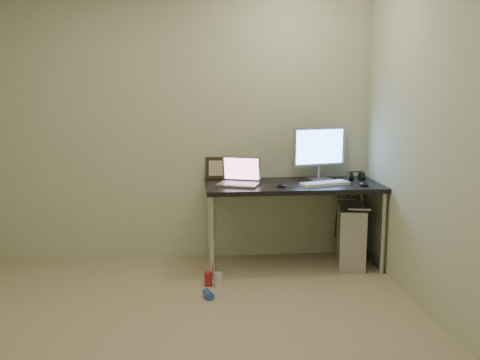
# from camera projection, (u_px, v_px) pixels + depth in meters

# --- Properties ---
(floor) EXTENTS (3.50, 3.50, 0.00)m
(floor) POSITION_uv_depth(u_px,v_px,m) (179.00, 345.00, 3.33)
(floor) COLOR tan
(floor) RESTS_ON ground
(wall_back) EXTENTS (3.50, 0.02, 2.50)m
(wall_back) POSITION_uv_depth(u_px,v_px,m) (179.00, 124.00, 4.83)
(wall_back) COLOR beige
(wall_back) RESTS_ON ground
(wall_right) EXTENTS (0.02, 3.50, 2.50)m
(wall_right) POSITION_uv_depth(u_px,v_px,m) (461.00, 142.00, 3.28)
(wall_right) COLOR beige
(wall_right) RESTS_ON ground
(desk) EXTENTS (1.53, 0.67, 0.75)m
(desk) POSITION_uv_depth(u_px,v_px,m) (293.00, 193.00, 4.69)
(desk) COLOR black
(desk) RESTS_ON ground
(tower_computer) EXTENTS (0.33, 0.55, 0.57)m
(tower_computer) POSITION_uv_depth(u_px,v_px,m) (351.00, 235.00, 4.80)
(tower_computer) COLOR silver
(tower_computer) RESTS_ON ground
(cable_a) EXTENTS (0.01, 0.16, 0.69)m
(cable_a) POSITION_uv_depth(u_px,v_px,m) (337.00, 214.00, 5.07)
(cable_a) COLOR black
(cable_a) RESTS_ON ground
(cable_b) EXTENTS (0.02, 0.11, 0.71)m
(cable_b) POSITION_uv_depth(u_px,v_px,m) (347.00, 216.00, 5.06)
(cable_b) COLOR black
(cable_b) RESTS_ON ground
(can_red) EXTENTS (0.09, 0.09, 0.11)m
(can_red) POSITION_uv_depth(u_px,v_px,m) (208.00, 279.00, 4.31)
(can_red) COLOR #A92129
(can_red) RESTS_ON ground
(can_white) EXTENTS (0.07, 0.07, 0.12)m
(can_white) POSITION_uv_depth(u_px,v_px,m) (218.00, 280.00, 4.28)
(can_white) COLOR silver
(can_white) RESTS_ON ground
(can_blue) EXTENTS (0.09, 0.12, 0.06)m
(can_blue) POSITION_uv_depth(u_px,v_px,m) (208.00, 294.00, 4.06)
(can_blue) COLOR blue
(can_blue) RESTS_ON ground
(laptop) EXTENTS (0.41, 0.38, 0.24)m
(laptop) POSITION_uv_depth(u_px,v_px,m) (239.00, 178.00, 4.62)
(laptop) COLOR #A2A2A9
(laptop) RESTS_ON desk
(monitor) EXTENTS (0.50, 0.19, 0.48)m
(monitor) POSITION_uv_depth(u_px,v_px,m) (319.00, 149.00, 4.84)
(monitor) COLOR #A2A2A9
(monitor) RESTS_ON desk
(keyboard) EXTENTS (0.45, 0.28, 0.03)m
(keyboard) POSITION_uv_depth(u_px,v_px,m) (325.00, 184.00, 4.60)
(keyboard) COLOR white
(keyboard) RESTS_ON desk
(mouse_right) EXTENTS (0.09, 0.13, 0.04)m
(mouse_right) POSITION_uv_depth(u_px,v_px,m) (364.00, 183.00, 4.57)
(mouse_right) COLOR black
(mouse_right) RESTS_ON desk
(mouse_left) EXTENTS (0.10, 0.13, 0.04)m
(mouse_left) POSITION_uv_depth(u_px,v_px,m) (281.00, 185.00, 4.52)
(mouse_left) COLOR black
(mouse_left) RESTS_ON desk
(headphones) EXTENTS (0.16, 0.10, 0.10)m
(headphones) POSITION_uv_depth(u_px,v_px,m) (356.00, 177.00, 4.85)
(headphones) COLOR black
(headphones) RESTS_ON desk
(picture_frame) EXTENTS (0.26, 0.10, 0.20)m
(picture_frame) POSITION_uv_depth(u_px,v_px,m) (219.00, 168.00, 4.90)
(picture_frame) COLOR black
(picture_frame) RESTS_ON desk
(webcam) EXTENTS (0.04, 0.03, 0.12)m
(webcam) POSITION_uv_depth(u_px,v_px,m) (249.00, 169.00, 4.93)
(webcam) COLOR silver
(webcam) RESTS_ON desk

